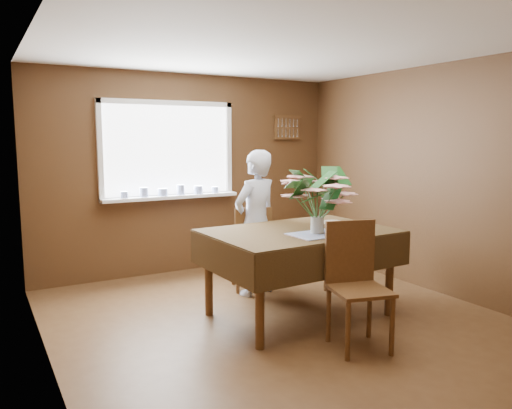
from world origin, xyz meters
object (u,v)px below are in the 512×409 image
dining_table (300,241)px  chair_near (355,279)px  flower_bouquet (318,196)px  chair_far (252,245)px  seated_woman (256,223)px

dining_table → chair_near: chair_near is taller
dining_table → flower_bouquet: 0.50m
chair_far → flower_bouquet: bearing=111.0°
dining_table → flower_bouquet: (0.04, -0.22, 0.45)m
seated_woman → chair_far: bearing=-115.6°
chair_far → flower_bouquet: size_ratio=1.54×
chair_near → seated_woman: size_ratio=0.65×
flower_bouquet → seated_woman: bearing=93.9°
chair_near → chair_far: bearing=105.4°
dining_table → flower_bouquet: bearing=-82.0°
dining_table → chair_far: bearing=88.3°
dining_table → seated_woman: seated_woman is taller
chair_far → seated_woman: bearing=98.8°
chair_far → chair_near: 1.72m
flower_bouquet → chair_far: bearing=92.4°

